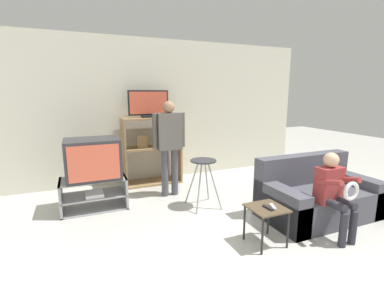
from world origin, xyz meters
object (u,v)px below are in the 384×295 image
(couch, at_px, (316,196))
(remote_control_black, at_px, (268,208))
(television_main, at_px, (93,159))
(television_flat, at_px, (149,105))
(folding_stool, at_px, (203,169))
(snack_table, at_px, (266,213))
(media_shelf, at_px, (152,150))
(remote_control_white, at_px, (273,207))
(person_standing_adult, at_px, (169,140))
(person_seated_child, at_px, (334,189))
(tv_stand, at_px, (94,194))

(couch, bearing_deg, remote_control_black, -161.24)
(television_main, distance_m, television_flat, 1.47)
(folding_stool, xyz_separation_m, snack_table, (0.20, -1.20, -0.21))
(media_shelf, height_order, folding_stool, media_shelf)
(remote_control_white, distance_m, couch, 1.10)
(television_main, xyz_separation_m, snack_table, (1.65, -1.72, -0.38))
(folding_stool, distance_m, remote_control_black, 1.25)
(folding_stool, distance_m, person_standing_adult, 0.77)
(remote_control_white, bearing_deg, television_flat, 125.17)
(remote_control_black, bearing_deg, snack_table, 72.55)
(media_shelf, distance_m, couch, 2.79)
(television_main, relative_size, folding_stool, 1.03)
(snack_table, height_order, person_seated_child, person_seated_child)
(remote_control_black, height_order, remote_control_white, same)
(remote_control_black, distance_m, couch, 1.16)
(person_standing_adult, xyz_separation_m, person_seated_child, (1.30, -1.97, -0.35))
(remote_control_white, distance_m, person_seated_child, 0.77)
(couch, bearing_deg, snack_table, -162.86)
(television_flat, xyz_separation_m, snack_table, (0.64, -2.53, -1.07))
(remote_control_black, xyz_separation_m, person_seated_child, (0.81, -0.11, 0.13))
(television_flat, bearing_deg, remote_control_black, -76.23)
(person_standing_adult, bearing_deg, media_shelf, 98.24)
(tv_stand, relative_size, person_seated_child, 0.91)
(tv_stand, height_order, couch, couch)
(remote_control_black, relative_size, person_seated_child, 0.15)
(media_shelf, height_order, television_flat, television_flat)
(television_flat, height_order, remote_control_white, television_flat)
(tv_stand, xyz_separation_m, snack_table, (1.67, -1.72, 0.14))
(snack_table, bearing_deg, folding_stool, 99.34)
(couch, bearing_deg, tv_stand, 153.26)
(remote_control_white, bearing_deg, snack_table, 170.51)
(television_main, relative_size, media_shelf, 0.60)
(television_flat, relative_size, couch, 0.47)
(television_main, height_order, television_flat, television_flat)
(media_shelf, height_order, couch, media_shelf)
(television_flat, relative_size, remote_control_white, 4.95)
(folding_stool, distance_m, remote_control_white, 1.26)
(media_shelf, xyz_separation_m, folding_stool, (0.40, -1.34, -0.05))
(folding_stool, xyz_separation_m, couch, (1.28, -0.86, -0.31))
(tv_stand, relative_size, folding_stool, 1.27)
(television_flat, bearing_deg, folding_stool, -71.70)
(folding_stool, bearing_deg, television_flat, 108.30)
(tv_stand, bearing_deg, snack_table, -45.86)
(tv_stand, relative_size, television_main, 1.23)
(media_shelf, xyz_separation_m, person_standing_adult, (0.10, -0.72, 0.30))
(television_flat, xyz_separation_m, person_seated_child, (1.44, -2.68, -0.87))
(folding_stool, relative_size, couch, 0.46)
(snack_table, xyz_separation_m, person_standing_adult, (-0.50, 1.82, 0.55))
(person_seated_child, bearing_deg, folding_stool, 126.66)
(remote_control_black, bearing_deg, folding_stool, 94.29)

